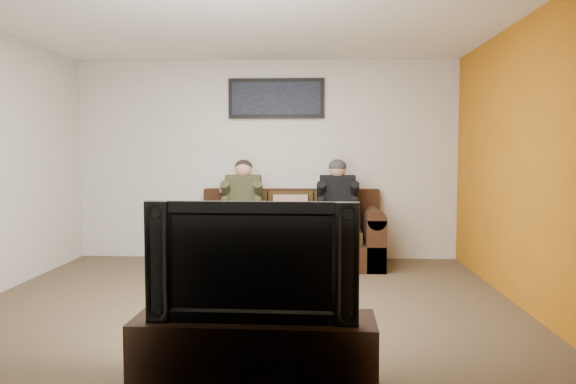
{
  "coord_description": "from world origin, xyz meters",
  "views": [
    {
      "loc": [
        0.63,
        -5.13,
        1.39
      ],
      "look_at": [
        0.33,
        1.2,
        0.95
      ],
      "focal_mm": 35.0,
      "sensor_mm": 36.0,
      "label": 1
    }
  ],
  "objects_px": {
    "cat": "(290,223)",
    "framed_poster": "(276,98)",
    "sofa": "(290,236)",
    "tv_stand": "(255,354)",
    "person_left": "(242,207)",
    "person_right": "(338,207)",
    "television": "(254,259)"
  },
  "relations": [
    {
      "from": "framed_poster",
      "to": "television",
      "type": "distance_m",
      "value": 4.37
    },
    {
      "from": "person_right",
      "to": "person_left",
      "type": "bearing_deg",
      "value": -179.98
    },
    {
      "from": "sofa",
      "to": "person_left",
      "type": "relative_size",
      "value": 1.73
    },
    {
      "from": "cat",
      "to": "person_right",
      "type": "bearing_deg",
      "value": 5.86
    },
    {
      "from": "television",
      "to": "tv_stand",
      "type": "bearing_deg",
      "value": 1.49
    },
    {
      "from": "framed_poster",
      "to": "tv_stand",
      "type": "xyz_separation_m",
      "value": [
        0.15,
        -4.17,
        -1.88
      ]
    },
    {
      "from": "television",
      "to": "cat",
      "type": "bearing_deg",
      "value": 90.55
    },
    {
      "from": "sofa",
      "to": "television",
      "type": "bearing_deg",
      "value": -90.75
    },
    {
      "from": "sofa",
      "to": "tv_stand",
      "type": "height_order",
      "value": "sofa"
    },
    {
      "from": "framed_poster",
      "to": "sofa",
      "type": "bearing_deg",
      "value": -62.56
    },
    {
      "from": "sofa",
      "to": "framed_poster",
      "type": "xyz_separation_m",
      "value": [
        -0.2,
        0.39,
        1.75
      ]
    },
    {
      "from": "person_right",
      "to": "television",
      "type": "bearing_deg",
      "value": -99.99
    },
    {
      "from": "person_left",
      "to": "person_right",
      "type": "height_order",
      "value": "person_right"
    },
    {
      "from": "cat",
      "to": "framed_poster",
      "type": "xyz_separation_m",
      "value": [
        -0.21,
        0.63,
        1.55
      ]
    },
    {
      "from": "person_right",
      "to": "television",
      "type": "distance_m",
      "value": 3.65
    },
    {
      "from": "sofa",
      "to": "framed_poster",
      "type": "distance_m",
      "value": 1.8
    },
    {
      "from": "person_left",
      "to": "framed_poster",
      "type": "height_order",
      "value": "framed_poster"
    },
    {
      "from": "person_left",
      "to": "tv_stand",
      "type": "height_order",
      "value": "person_left"
    },
    {
      "from": "person_left",
      "to": "framed_poster",
      "type": "bearing_deg",
      "value": 56.3
    },
    {
      "from": "sofa",
      "to": "tv_stand",
      "type": "relative_size",
      "value": 1.62
    },
    {
      "from": "person_right",
      "to": "sofa",
      "type": "bearing_deg",
      "value": 162.02
    },
    {
      "from": "cat",
      "to": "framed_poster",
      "type": "height_order",
      "value": "framed_poster"
    },
    {
      "from": "person_right",
      "to": "tv_stand",
      "type": "height_order",
      "value": "person_right"
    },
    {
      "from": "person_left",
      "to": "person_right",
      "type": "distance_m",
      "value": 1.17
    },
    {
      "from": "television",
      "to": "framed_poster",
      "type": "bearing_deg",
      "value": 93.56
    },
    {
      "from": "person_right",
      "to": "framed_poster",
      "type": "xyz_separation_m",
      "value": [
        -0.78,
        0.57,
        1.36
      ]
    },
    {
      "from": "framed_poster",
      "to": "television",
      "type": "xyz_separation_m",
      "value": [
        0.15,
        -4.17,
        -1.32
      ]
    },
    {
      "from": "television",
      "to": "person_right",
      "type": "bearing_deg",
      "value": 81.5
    },
    {
      "from": "sofa",
      "to": "framed_poster",
      "type": "relative_size",
      "value": 1.81
    },
    {
      "from": "tv_stand",
      "to": "television",
      "type": "relative_size",
      "value": 1.18
    },
    {
      "from": "person_left",
      "to": "television",
      "type": "xyz_separation_m",
      "value": [
        0.53,
        -3.59,
        0.04
      ]
    },
    {
      "from": "cat",
      "to": "framed_poster",
      "type": "bearing_deg",
      "value": 108.26
    }
  ]
}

